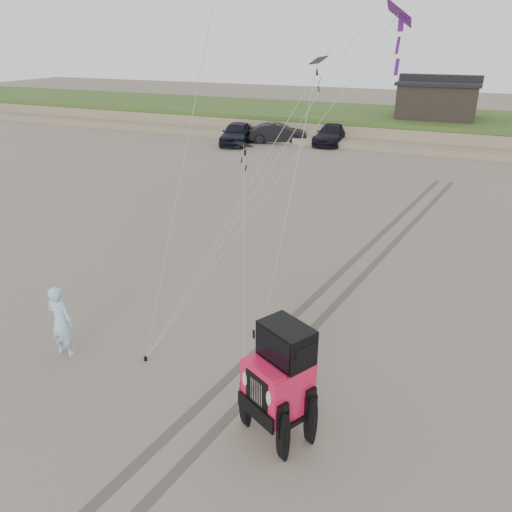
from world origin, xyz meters
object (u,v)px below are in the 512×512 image
at_px(truck_a, 237,133).
at_px(jeep, 278,394).
at_px(cabin, 438,98).
at_px(truck_b, 278,133).
at_px(truck_c, 331,134).
at_px(man, 61,321).

distance_m(truck_a, jeep, 31.85).
bearing_deg(cabin, truck_b, -148.70).
height_order(truck_a, truck_b, truck_a).
relative_size(cabin, truck_c, 1.24).
height_order(truck_b, truck_c, truck_b).
relative_size(cabin, truck_b, 1.38).
height_order(truck_b, jeep, jeep).
bearing_deg(truck_b, truck_c, -92.94).
bearing_deg(man, truck_b, -80.21).
bearing_deg(jeep, truck_b, 139.60).
bearing_deg(jeep, cabin, 118.99).
bearing_deg(jeep, truck_a, 145.45).
distance_m(cabin, truck_c, 9.50).
distance_m(truck_b, jeep, 32.40).
height_order(truck_a, man, man).
bearing_deg(man, cabin, -99.75).
bearing_deg(truck_b, man, 171.00).
bearing_deg(truck_b, jeep, -178.19).
relative_size(truck_c, man, 2.58).
bearing_deg(man, truck_c, -88.13).
xyz_separation_m(truck_a, truck_c, (6.88, 3.07, -0.11)).
relative_size(cabin, jeep, 1.14).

